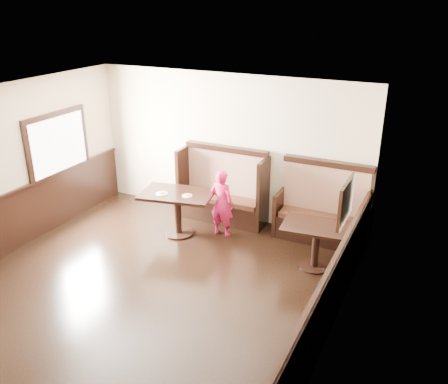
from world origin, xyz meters
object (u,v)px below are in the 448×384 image
Objects in this scene: booth_main at (224,194)px; child at (222,203)px; table_neighbor at (316,236)px; table_main at (177,203)px; booth_neighbor at (322,215)px.

booth_main is 0.69m from child.
table_neighbor is at bearing 173.15° from child.
booth_main is at bearing -62.35° from child.
table_main is (-0.47, -0.94, 0.10)m from booth_main.
booth_neighbor is at bearing -155.31° from child.
booth_neighbor is 1.80m from child.
child is at bearing -66.61° from booth_main.
child is at bearing 162.88° from table_neighbor.
booth_main is 1.06× the size of booth_neighbor.
table_neighbor is (0.16, -0.99, 0.08)m from booth_neighbor.
table_main is 1.12× the size of child.
booth_main is 1.24× the size of table_main.
table_main is 0.80m from child.
table_main is 1.24× the size of table_neighbor.
table_main is 2.58m from table_neighbor.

